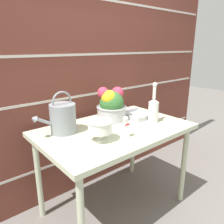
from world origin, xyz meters
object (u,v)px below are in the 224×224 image
Objects in this scene: flower_planter at (111,105)px; glass_decanter at (153,109)px; crystal_pedestal_bowl at (100,127)px; watering_can at (63,118)px; figurine_vase at (126,129)px; wire_tray at (138,116)px.

glass_decanter is (0.23, -0.26, -0.02)m from flower_planter.
watering_can is at bearing 112.54° from crystal_pedestal_bowl.
flower_planter is 0.40m from figurine_vase.
figurine_vase is at bearing -115.33° from flower_planter.
flower_planter is at bearing 131.58° from glass_decanter.
watering_can is at bearing 179.17° from flower_planter.
figurine_vase is (-0.17, -0.36, -0.07)m from flower_planter.
watering_can is 0.70m from wire_tray.
watering_can reaches higher than crystal_pedestal_bowl.
wire_tray is at bearing 90.96° from glass_decanter.
flower_planter is 0.28m from wire_tray.
watering_can is 2.14× the size of figurine_vase.
watering_can reaches higher than wire_tray.
figurine_vase is at bearing -146.41° from wire_tray.
flower_planter is (0.45, -0.01, 0.02)m from watering_can.
flower_planter is 0.35m from glass_decanter.
wire_tray is at bearing 33.59° from figurine_vase.
watering_can is 0.45m from flower_planter.
flower_planter is at bearing -0.83° from watering_can.
watering_can is 0.74m from glass_decanter.
watering_can is 1.00× the size of glass_decanter.
figurine_vase reaches higher than wire_tray.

